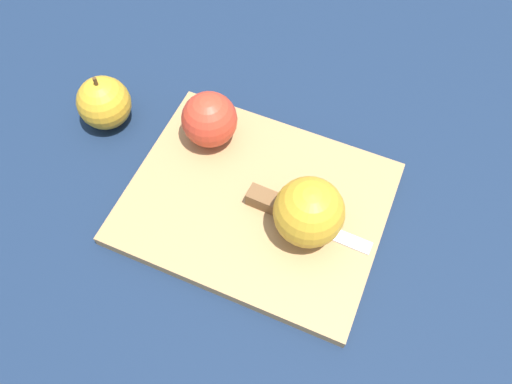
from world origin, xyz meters
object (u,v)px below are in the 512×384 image
at_px(apple_half_left, 210,120).
at_px(apple_whole, 104,103).
at_px(apple_half_right, 309,212).
at_px(knife, 280,206).

height_order(apple_half_left, apple_whole, apple_half_left).
bearing_deg(apple_whole, apple_half_right, -6.58).
relative_size(apple_half_left, apple_whole, 0.86).
distance_m(knife, apple_whole, 0.29).
distance_m(apple_half_right, apple_whole, 0.33).
relative_size(apple_half_left, apple_half_right, 0.88).
bearing_deg(knife, apple_half_right, -14.24).
relative_size(knife, apple_whole, 1.91).
bearing_deg(apple_half_right, apple_half_left, 161.50).
height_order(knife, apple_whole, apple_whole).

